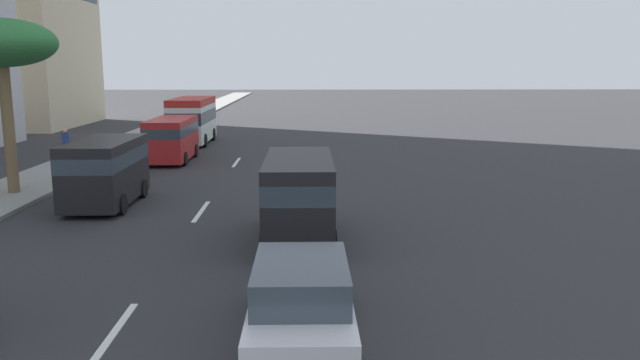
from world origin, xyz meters
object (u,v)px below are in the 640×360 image
Objects in this scene: van_third at (105,169)px; van_sixth at (172,137)px; car_second at (301,303)px; palm_tree at (1,45)px; pedestrian_near_lamp at (66,144)px; van_lead at (299,194)px; minibus_fourth at (192,119)px.

van_third reaches higher than van_sixth.
car_second is 18.41m from palm_tree.
car_second is at bearing 112.13° from pedestrian_near_lamp.
car_second is (-6.76, -0.11, -0.66)m from van_lead.
car_second is at bearing 31.78° from van_third.
pedestrian_near_lamp is at bearing 40.62° from van_lead.
minibus_fourth is 1.20× the size of van_sixth.
van_third is at bearing 31.78° from car_second.
van_third is 0.90× the size of van_sixth.
van_lead is at bearing 17.14° from minibus_fourth.
van_lead reaches higher than van_sixth.
pedestrian_near_lamp is at bearing -25.63° from minibus_fourth.
minibus_fourth is (23.56, 7.27, 0.23)m from van_lead.
van_third is 2.61× the size of pedestrian_near_lamp.
pedestrian_near_lamp is at bearing -151.88° from van_third.
van_lead is 13.91m from palm_tree.
van_sixth is (15.79, 6.98, -0.09)m from van_lead.
pedestrian_near_lamp reaches higher than car_second.
van_lead is at bearing 23.84° from van_sixth.
van_third is 10.19m from pedestrian_near_lamp.
van_lead is at bearing -120.77° from palm_tree.
palm_tree reaches higher than minibus_fourth.
van_lead is 1.04× the size of van_third.
pedestrian_near_lamp is at bearing -68.86° from van_sixth.
van_third is 10.89m from van_sixth.
palm_tree reaches higher than pedestrian_near_lamp.
van_lead is 1.05× the size of car_second.
van_third reaches higher than pedestrian_near_lamp.
palm_tree reaches higher than van_lead.
palm_tree is at bearing -13.57° from minibus_fourth.
car_second is 23.65m from van_sixth.
van_lead is 6.79m from car_second.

